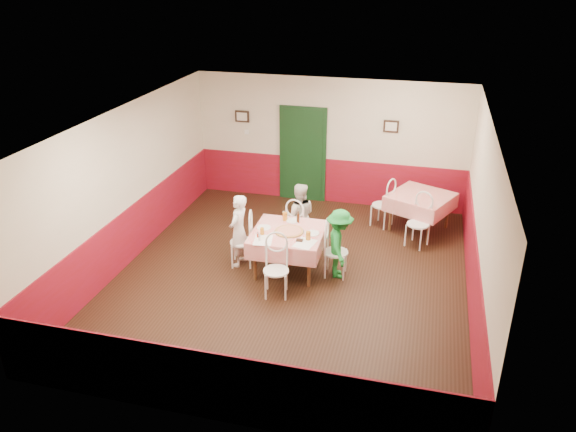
% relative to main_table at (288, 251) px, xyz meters
% --- Properties ---
extents(floor, '(7.00, 7.00, 0.00)m').
position_rel_main_table_xyz_m(floor, '(0.11, -0.22, -0.38)').
color(floor, black).
rests_on(floor, ground).
extents(ceiling, '(7.00, 7.00, 0.00)m').
position_rel_main_table_xyz_m(ceiling, '(0.11, -0.22, 2.42)').
color(ceiling, white).
rests_on(ceiling, back_wall).
extents(back_wall, '(6.00, 0.10, 2.80)m').
position_rel_main_table_xyz_m(back_wall, '(0.11, 3.28, 1.02)').
color(back_wall, beige).
rests_on(back_wall, ground).
extents(front_wall, '(6.00, 0.10, 2.80)m').
position_rel_main_table_xyz_m(front_wall, '(0.11, -3.72, 1.02)').
color(front_wall, beige).
rests_on(front_wall, ground).
extents(left_wall, '(0.10, 7.00, 2.80)m').
position_rel_main_table_xyz_m(left_wall, '(-2.89, -0.22, 1.02)').
color(left_wall, beige).
rests_on(left_wall, ground).
extents(right_wall, '(0.10, 7.00, 2.80)m').
position_rel_main_table_xyz_m(right_wall, '(3.11, -0.22, 1.02)').
color(right_wall, beige).
rests_on(right_wall, ground).
extents(wainscot_back, '(6.00, 0.03, 1.00)m').
position_rel_main_table_xyz_m(wainscot_back, '(0.11, 3.27, 0.12)').
color(wainscot_back, maroon).
rests_on(wainscot_back, ground).
extents(wainscot_front, '(6.00, 0.03, 1.00)m').
position_rel_main_table_xyz_m(wainscot_front, '(0.11, -3.70, 0.12)').
color(wainscot_front, maroon).
rests_on(wainscot_front, ground).
extents(wainscot_left, '(0.03, 7.00, 1.00)m').
position_rel_main_table_xyz_m(wainscot_left, '(-2.88, -0.22, 0.12)').
color(wainscot_left, maroon).
rests_on(wainscot_left, ground).
extents(wainscot_right, '(0.03, 7.00, 1.00)m').
position_rel_main_table_xyz_m(wainscot_right, '(3.09, -0.22, 0.12)').
color(wainscot_right, maroon).
rests_on(wainscot_right, ground).
extents(door, '(0.96, 0.06, 2.10)m').
position_rel_main_table_xyz_m(door, '(-0.49, 3.23, 0.68)').
color(door, black).
rests_on(door, ground).
extents(picture_left, '(0.32, 0.03, 0.26)m').
position_rel_main_table_xyz_m(picture_left, '(-1.89, 3.23, 1.48)').
color(picture_left, black).
rests_on(picture_left, back_wall).
extents(picture_right, '(0.32, 0.03, 0.26)m').
position_rel_main_table_xyz_m(picture_right, '(1.41, 3.23, 1.48)').
color(picture_right, black).
rests_on(picture_right, back_wall).
extents(thermostat, '(0.10, 0.03, 0.10)m').
position_rel_main_table_xyz_m(thermostat, '(-1.79, 3.23, 1.12)').
color(thermostat, white).
rests_on(thermostat, back_wall).
extents(main_table, '(1.25, 1.25, 0.77)m').
position_rel_main_table_xyz_m(main_table, '(0.00, 0.00, 0.00)').
color(main_table, red).
rests_on(main_table, ground).
extents(second_table, '(1.49, 1.49, 0.77)m').
position_rel_main_table_xyz_m(second_table, '(2.17, 2.26, 0.00)').
color(second_table, red).
rests_on(second_table, ground).
extents(chair_left, '(0.50, 0.50, 0.90)m').
position_rel_main_table_xyz_m(chair_left, '(-0.85, -0.02, 0.08)').
color(chair_left, white).
rests_on(chair_left, ground).
extents(chair_right, '(0.44, 0.44, 0.90)m').
position_rel_main_table_xyz_m(chair_right, '(0.85, 0.02, 0.08)').
color(chair_right, white).
rests_on(chair_right, ground).
extents(chair_far, '(0.49, 0.49, 0.90)m').
position_rel_main_table_xyz_m(chair_far, '(-0.02, 0.85, 0.08)').
color(chair_far, white).
rests_on(chair_far, ground).
extents(chair_near, '(0.49, 0.49, 0.90)m').
position_rel_main_table_xyz_m(chair_near, '(0.02, -0.85, 0.08)').
color(chair_near, white).
rests_on(chair_near, ground).
extents(chair_second_a, '(0.56, 0.56, 0.90)m').
position_rel_main_table_xyz_m(chair_second_a, '(1.42, 2.26, 0.08)').
color(chair_second_a, white).
rests_on(chair_second_a, ground).
extents(chair_second_b, '(0.56, 0.56, 0.90)m').
position_rel_main_table_xyz_m(chair_second_b, '(2.17, 1.51, 0.08)').
color(chair_second_b, white).
rests_on(chair_second_b, ground).
extents(pizza, '(0.50, 0.50, 0.03)m').
position_rel_main_table_xyz_m(pizza, '(0.03, -0.02, 0.40)').
color(pizza, '#B74723').
rests_on(pizza, main_table).
extents(plate_left, '(0.26, 0.26, 0.01)m').
position_rel_main_table_xyz_m(plate_left, '(-0.44, 0.02, 0.39)').
color(plate_left, white).
rests_on(plate_left, main_table).
extents(plate_right, '(0.26, 0.26, 0.01)m').
position_rel_main_table_xyz_m(plate_right, '(0.42, 0.01, 0.39)').
color(plate_right, white).
rests_on(plate_right, main_table).
extents(plate_far, '(0.26, 0.26, 0.01)m').
position_rel_main_table_xyz_m(plate_far, '(-0.01, 0.43, 0.39)').
color(plate_far, white).
rests_on(plate_far, main_table).
extents(glass_a, '(0.07, 0.07, 0.12)m').
position_rel_main_table_xyz_m(glass_a, '(-0.40, -0.23, 0.45)').
color(glass_a, '#BF7219').
rests_on(glass_a, main_table).
extents(glass_b, '(0.08, 0.08, 0.15)m').
position_rel_main_table_xyz_m(glass_b, '(0.41, -0.23, 0.46)').
color(glass_b, '#BF7219').
rests_on(glass_b, main_table).
extents(glass_c, '(0.09, 0.09, 0.16)m').
position_rel_main_table_xyz_m(glass_c, '(-0.16, 0.41, 0.46)').
color(glass_c, '#BF7219').
rests_on(glass_c, main_table).
extents(beer_bottle, '(0.05, 0.05, 0.19)m').
position_rel_main_table_xyz_m(beer_bottle, '(0.09, 0.39, 0.48)').
color(beer_bottle, '#381C0A').
rests_on(beer_bottle, main_table).
extents(shaker_a, '(0.04, 0.04, 0.09)m').
position_rel_main_table_xyz_m(shaker_a, '(-0.39, -0.40, 0.43)').
color(shaker_a, silver).
rests_on(shaker_a, main_table).
extents(shaker_b, '(0.04, 0.04, 0.09)m').
position_rel_main_table_xyz_m(shaker_b, '(-0.37, -0.48, 0.43)').
color(shaker_b, silver).
rests_on(shaker_b, main_table).
extents(shaker_c, '(0.04, 0.04, 0.09)m').
position_rel_main_table_xyz_m(shaker_c, '(-0.44, -0.35, 0.43)').
color(shaker_c, '#B23319').
rests_on(shaker_c, main_table).
extents(menu_left, '(0.36, 0.44, 0.00)m').
position_rel_main_table_xyz_m(menu_left, '(-0.32, -0.44, 0.39)').
color(menu_left, white).
rests_on(menu_left, main_table).
extents(menu_right, '(0.37, 0.45, 0.00)m').
position_rel_main_table_xyz_m(menu_right, '(0.39, -0.38, 0.39)').
color(menu_right, white).
rests_on(menu_right, main_table).
extents(wallet, '(0.11, 0.09, 0.02)m').
position_rel_main_table_xyz_m(wallet, '(0.28, -0.31, 0.40)').
color(wallet, black).
rests_on(wallet, main_table).
extents(diner_left, '(0.38, 0.53, 1.34)m').
position_rel_main_table_xyz_m(diner_left, '(-0.90, -0.02, 0.30)').
color(diner_left, gray).
rests_on(diner_left, ground).
extents(diner_far, '(0.73, 0.63, 1.29)m').
position_rel_main_table_xyz_m(diner_far, '(-0.02, 0.90, 0.27)').
color(diner_far, gray).
rests_on(diner_far, ground).
extents(diner_right, '(0.65, 0.89, 1.24)m').
position_rel_main_table_xyz_m(diner_right, '(0.90, 0.02, 0.25)').
color(diner_right, gray).
rests_on(diner_right, ground).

